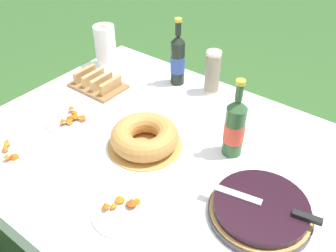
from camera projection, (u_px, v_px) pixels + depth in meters
The scene contains 13 objects.
garden_table at pixel (169, 164), 1.51m from camera, with size 1.61×1.17×0.69m.
tablecloth at pixel (169, 155), 1.48m from camera, with size 1.62×1.18×0.10m.
berry_tart at pixel (260, 210), 1.21m from camera, with size 0.34×0.34×0.06m.
serving_knife at pixel (271, 205), 1.18m from camera, with size 0.37×0.10×0.01m.
bundt_cake at pixel (145, 137), 1.48m from camera, with size 0.30×0.30×0.09m.
cup_stack at pixel (213, 72), 1.76m from camera, with size 0.07×0.07×0.21m.
cider_bottle_green at pixel (235, 127), 1.40m from camera, with size 0.08×0.08×0.33m.
juice_bottle_red at pixel (178, 60), 1.82m from camera, with size 0.07×0.07×0.34m.
snack_plate_near at pixel (124, 210), 1.23m from camera, with size 0.21×0.21×0.05m.
snack_plate_right at pixel (73, 119), 1.63m from camera, with size 0.23×0.23×0.05m.
snack_plate_far at pixel (5, 152), 1.46m from camera, with size 0.24×0.24×0.06m.
paper_towel_roll at pixel (105, 46), 1.98m from camera, with size 0.11×0.11×0.22m.
bread_board at pixel (98, 83), 1.85m from camera, with size 0.26×0.18×0.07m.
Camera 1 is at (0.67, -0.88, 1.68)m, focal length 40.00 mm.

